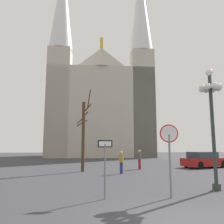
% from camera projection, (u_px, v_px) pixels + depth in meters
% --- Properties ---
extents(cathedral, '(18.41, 12.42, 36.34)m').
position_uv_depth(cathedral, '(101.00, 99.00, 41.95)').
color(cathedral, '#BCB5A5').
rests_on(cathedral, ground).
extents(stop_sign, '(0.72, 0.14, 2.80)m').
position_uv_depth(stop_sign, '(169.00, 146.00, 8.91)').
color(stop_sign, slate).
rests_on(stop_sign, ground).
extents(one_way_arrow_sign, '(0.57, 0.07, 2.18)m').
position_uv_depth(one_way_arrow_sign, '(105.00, 161.00, 8.61)').
color(one_way_arrow_sign, slate).
rests_on(one_way_arrow_sign, ground).
extents(street_lamp, '(1.09, 1.09, 5.61)m').
position_uv_depth(street_lamp, '(211.00, 107.00, 10.63)').
color(street_lamp, '#2D3833').
rests_on(street_lamp, ground).
extents(bare_tree, '(1.19, 0.98, 6.40)m').
position_uv_depth(bare_tree, '(83.00, 133.00, 17.74)').
color(bare_tree, '#473323').
rests_on(bare_tree, ground).
extents(parked_car_near_red, '(4.44, 3.13, 1.41)m').
position_uv_depth(parked_car_near_red, '(204.00, 160.00, 20.60)').
color(parked_car_near_red, maroon).
rests_on(parked_car_near_red, ground).
extents(pedestrian_walking, '(0.32, 0.32, 1.61)m').
position_uv_depth(pedestrian_walking, '(139.00, 158.00, 19.12)').
color(pedestrian_walking, maroon).
rests_on(pedestrian_walking, ground).
extents(pedestrian_standing, '(0.32, 0.32, 1.58)m').
position_uv_depth(pedestrian_standing, '(121.00, 160.00, 16.11)').
color(pedestrian_standing, navy).
rests_on(pedestrian_standing, ground).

